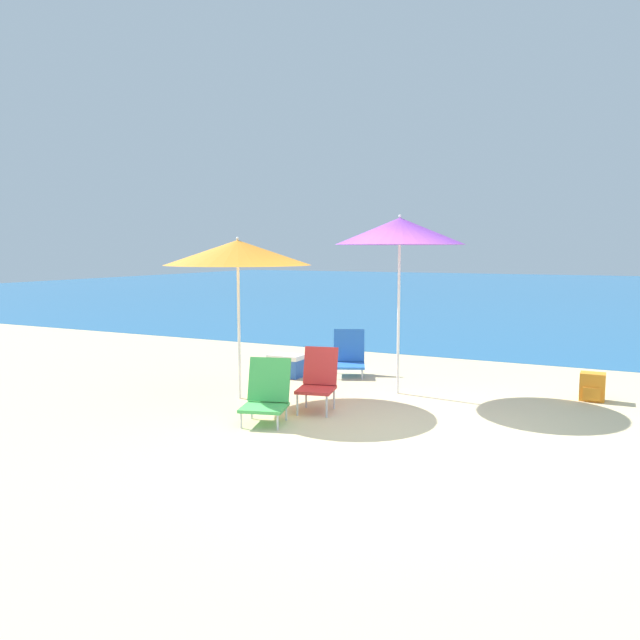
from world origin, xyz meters
TOP-DOWN VIEW (x-y plane):
  - ground_plane at (0.00, 0.00)m, footprint 60.00×60.00m
  - sea_water at (0.00, 24.72)m, footprint 60.00×40.00m
  - beach_umbrella_purple at (-0.67, 1.74)m, footprint 1.69×1.69m
  - beach_umbrella_orange at (-2.41, 0.59)m, footprint 1.85×1.85m
  - beach_chair_blue at (-1.75, 2.61)m, footprint 0.66×0.71m
  - beach_chair_red at (-1.24, 0.50)m, footprint 0.51×0.60m
  - beach_chair_green at (-1.53, -0.20)m, footprint 0.60×0.65m
  - backpack_orange at (1.68, 2.45)m, footprint 0.30×0.26m
  - cooler_box at (-2.54, 2.06)m, footprint 0.51×0.34m
  - seagull at (-2.84, 3.59)m, footprint 0.27×0.11m

SIDE VIEW (x-z plane):
  - ground_plane at x=0.00m, z-range 0.00..0.00m
  - sea_water at x=0.00m, z-range 0.00..0.01m
  - seagull at x=-2.84m, z-range 0.03..0.25m
  - cooler_box at x=-2.54m, z-range 0.00..0.34m
  - backpack_orange at x=1.68m, z-range 0.00..0.35m
  - beach_chair_blue at x=-1.75m, z-range -0.05..0.64m
  - beach_chair_green at x=-1.53m, z-range -0.03..0.67m
  - beach_chair_red at x=-1.24m, z-range 0.01..0.75m
  - beach_umbrella_orange at x=-2.41m, z-range 0.83..2.90m
  - beach_umbrella_purple at x=-0.67m, z-range 0.96..3.32m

